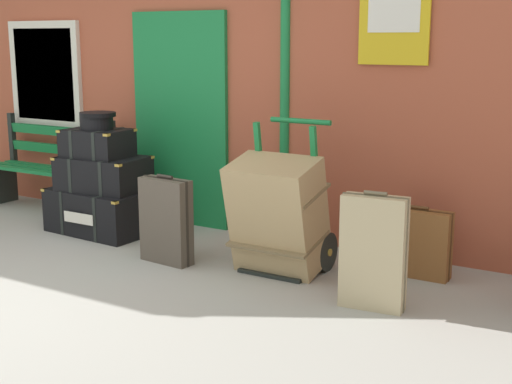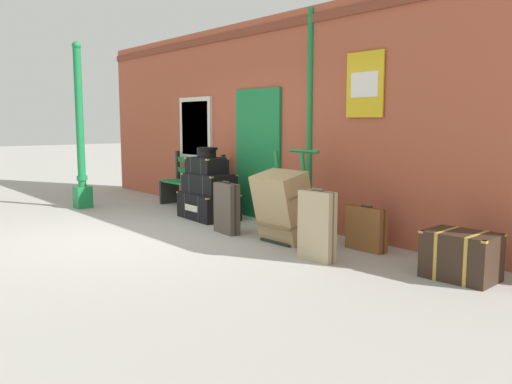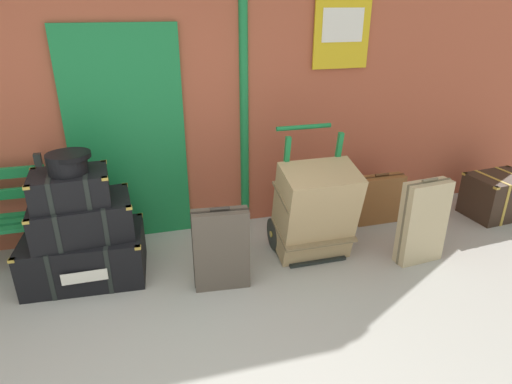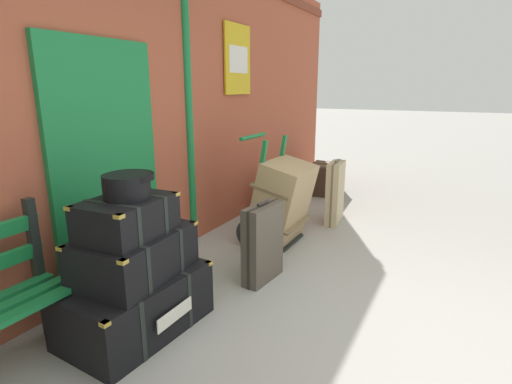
{
  "view_description": "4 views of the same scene",
  "coord_description": "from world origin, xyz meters",
  "views": [
    {
      "loc": [
        4.23,
        -3.24,
        1.84
      ],
      "look_at": [
        1.13,
        1.93,
        0.54
      ],
      "focal_mm": 50.08,
      "sensor_mm": 36.0,
      "label": 1
    },
    {
      "loc": [
        6.71,
        -3.1,
        1.58
      ],
      "look_at": [
        0.86,
        1.65,
        0.58
      ],
      "focal_mm": 37.63,
      "sensor_mm": 36.0,
      "label": 2
    },
    {
      "loc": [
        0.07,
        -1.84,
        2.27
      ],
      "look_at": [
        1.09,
        1.84,
        0.6
      ],
      "focal_mm": 30.75,
      "sensor_mm": 36.0,
      "label": 3
    },
    {
      "loc": [
        -2.39,
        -0.22,
        1.72
      ],
      "look_at": [
        1.13,
        1.63,
        0.68
      ],
      "focal_mm": 28.19,
      "sensor_mm": 36.0,
      "label": 4
    }
  ],
  "objects": [
    {
      "name": "large_brown_trunk",
      "position": [
        1.57,
        1.53,
        0.48
      ],
      "size": [
        0.7,
        0.63,
        0.96
      ],
      "color": "tan",
      "rests_on": "ground"
    },
    {
      "name": "steamer_trunk_base",
      "position": [
        -0.5,
        1.76,
        0.21
      ],
      "size": [
        1.05,
        0.71,
        0.43
      ],
      "color": "black",
      "rests_on": "ground"
    },
    {
      "name": "suitcase_oxblood",
      "position": [
        2.55,
        2.03,
        0.27
      ],
      "size": [
        0.54,
        0.17,
        0.58
      ],
      "color": "brown",
      "rests_on": "ground"
    },
    {
      "name": "corner_trunk",
      "position": [
        3.94,
        1.81,
        0.24
      ],
      "size": [
        0.73,
        0.54,
        0.49
      ],
      "color": "#332319",
      "rests_on": "ground"
    },
    {
      "name": "steamer_trunk_top",
      "position": [
        -0.52,
        1.75,
        0.87
      ],
      "size": [
        0.64,
        0.49,
        0.27
      ],
      "color": "black",
      "rests_on": "steamer_trunk_middle"
    },
    {
      "name": "suitcase_caramel",
      "position": [
        2.51,
        1.21,
        0.4
      ],
      "size": [
        0.46,
        0.2,
        0.84
      ],
      "color": "tan",
      "rests_on": "ground"
    },
    {
      "name": "brick_facade",
      "position": [
        -0.01,
        2.6,
        1.6
      ],
      "size": [
        10.4,
        0.35,
        3.2
      ],
      "color": "#AD5138",
      "rests_on": "ground"
    },
    {
      "name": "porters_trolley",
      "position": [
        1.57,
        1.71,
        0.27
      ],
      "size": [
        0.71,
        0.56,
        1.21
      ],
      "color": "black",
      "rests_on": "ground"
    },
    {
      "name": "round_hatbox",
      "position": [
        -0.5,
        1.74,
        1.1
      ],
      "size": [
        0.35,
        0.33,
        0.16
      ],
      "color": "black",
      "rests_on": "steamer_trunk_top"
    },
    {
      "name": "steamer_trunk_middle",
      "position": [
        -0.46,
        1.76,
        0.58
      ],
      "size": [
        0.84,
        0.6,
        0.33
      ],
      "color": "black",
      "rests_on": "steamer_trunk_base"
    },
    {
      "name": "suitcase_brown",
      "position": [
        0.64,
        1.3,
        0.36
      ],
      "size": [
        0.48,
        0.2,
        0.75
      ],
      "color": "#51473D",
      "rests_on": "ground"
    }
  ]
}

